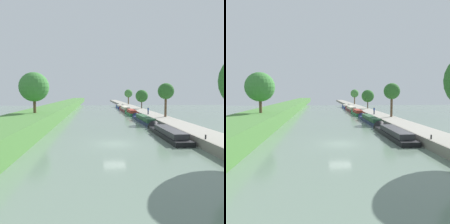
# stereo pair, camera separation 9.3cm
# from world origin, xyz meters

# --- Properties ---
(ground_plane) EXTENTS (160.00, 160.00, 0.00)m
(ground_plane) POSITION_xyz_m (0.00, 0.00, 0.00)
(ground_plane) COLOR slate
(right_towpath) EXTENTS (4.11, 260.00, 0.99)m
(right_towpath) POSITION_xyz_m (11.11, 0.00, 0.50)
(right_towpath) COLOR gray
(right_towpath) RESTS_ON ground_plane
(stone_quay) EXTENTS (0.25, 260.00, 1.04)m
(stone_quay) POSITION_xyz_m (8.93, 0.00, 0.52)
(stone_quay) COLOR gray
(stone_quay) RESTS_ON ground_plane
(narrowboat_black) EXTENTS (2.19, 12.79, 2.08)m
(narrowboat_black) POSITION_xyz_m (7.37, 4.25, 0.49)
(narrowboat_black) COLOR black
(narrowboat_black) RESTS_ON ground_plane
(narrowboat_navy) EXTENTS (1.81, 15.88, 1.89)m
(narrowboat_navy) POSITION_xyz_m (7.53, 18.88, 0.53)
(narrowboat_navy) COLOR #141E42
(narrowboat_navy) RESTS_ON ground_plane
(narrowboat_green) EXTENTS (1.92, 10.66, 2.02)m
(narrowboat_green) POSITION_xyz_m (7.50, 34.08, 0.59)
(narrowboat_green) COLOR #1E6033
(narrowboat_green) RESTS_ON ground_plane
(narrowboat_maroon) EXTENTS (1.95, 15.73, 2.09)m
(narrowboat_maroon) POSITION_xyz_m (7.65, 47.87, 0.59)
(narrowboat_maroon) COLOR maroon
(narrowboat_maroon) RESTS_ON ground_plane
(narrowboat_blue) EXTENTS (1.89, 10.66, 1.84)m
(narrowboat_blue) POSITION_xyz_m (7.48, 61.07, 0.53)
(narrowboat_blue) COLOR #283D93
(narrowboat_blue) RESTS_ON ground_plane
(tree_rightbank_midnear) EXTENTS (3.26, 3.26, 6.83)m
(tree_rightbank_midnear) POSITION_xyz_m (12.14, 18.97, 6.11)
(tree_rightbank_midnear) COLOR brown
(tree_rightbank_midnear) RESTS_ON right_towpath
(tree_rightbank_midfar) EXTENTS (3.88, 3.88, 5.82)m
(tree_rightbank_midfar) POSITION_xyz_m (12.54, 43.55, 4.86)
(tree_rightbank_midfar) COLOR #4C3828
(tree_rightbank_midfar) RESTS_ON right_towpath
(tree_rightbank_far) EXTENTS (3.50, 3.50, 6.40)m
(tree_rightbank_far) POSITION_xyz_m (12.57, 70.67, 5.58)
(tree_rightbank_far) COLOR brown
(tree_rightbank_far) RESTS_ON right_towpath
(tree_leftbank_downstream) EXTENTS (4.96, 4.96, 6.89)m
(tree_leftbank_downstream) POSITION_xyz_m (-12.41, 13.73, 6.82)
(tree_leftbank_downstream) COLOR brown
(tree_leftbank_downstream) RESTS_ON left_grassy_bank
(person_walking) EXTENTS (0.34, 0.34, 1.66)m
(person_walking) POSITION_xyz_m (9.92, 24.44, 1.86)
(person_walking) COLOR #282D42
(person_walking) RESTS_ON right_towpath
(mooring_bollard_near) EXTENTS (0.16, 0.16, 0.45)m
(mooring_bollard_near) POSITION_xyz_m (9.35, -2.78, 1.22)
(mooring_bollard_near) COLOR black
(mooring_bollard_near) RESTS_ON right_towpath
(mooring_bollard_far) EXTENTS (0.16, 0.16, 0.45)m
(mooring_bollard_far) POSITION_xyz_m (9.35, 66.03, 1.22)
(mooring_bollard_far) COLOR black
(mooring_bollard_far) RESTS_ON right_towpath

